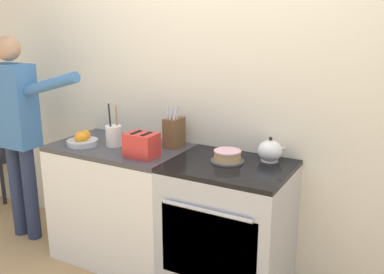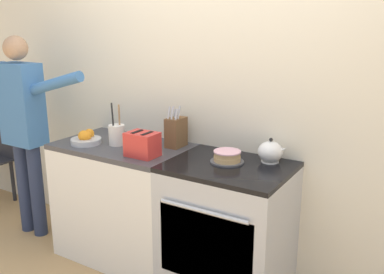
{
  "view_description": "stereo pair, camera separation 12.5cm",
  "coord_description": "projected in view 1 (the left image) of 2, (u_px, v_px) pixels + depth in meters",
  "views": [
    {
      "loc": [
        1.25,
        -2.02,
        1.75
      ],
      "look_at": [
        -0.01,
        0.27,
        1.03
      ],
      "focal_mm": 40.0,
      "sensor_mm": 36.0,
      "label": 1
    },
    {
      "loc": [
        1.36,
        -1.96,
        1.75
      ],
      "look_at": [
        -0.01,
        0.27,
        1.03
      ],
      "focal_mm": 40.0,
      "sensor_mm": 36.0,
      "label": 2
    }
  ],
  "objects": [
    {
      "name": "person_baker",
      "position": [
        17.0,
        122.0,
        3.34
      ],
      "size": [
        0.93,
        0.2,
        1.64
      ],
      "rotation": [
        0.0,
        0.0,
        0.08
      ],
      "color": "#283351",
      "rests_on": "ground_plane"
    },
    {
      "name": "knife_block",
      "position": [
        174.0,
        132.0,
        3.0
      ],
      "size": [
        0.1,
        0.15,
        0.3
      ],
      "color": "brown",
      "rests_on": "counter_cabinet"
    },
    {
      "name": "layer_cake",
      "position": [
        227.0,
        156.0,
        2.7
      ],
      "size": [
        0.21,
        0.21,
        0.07
      ],
      "color": "#4C4C51",
      "rests_on": "stove_range"
    },
    {
      "name": "stove_range",
      "position": [
        228.0,
        228.0,
        2.78
      ],
      "size": [
        0.76,
        0.63,
        0.88
      ],
      "color": "#B7BABF",
      "rests_on": "ground_plane"
    },
    {
      "name": "counter_cabinet",
      "position": [
        122.0,
        202.0,
        3.18
      ],
      "size": [
        0.96,
        0.6,
        0.88
      ],
      "color": "white",
      "rests_on": "ground_plane"
    },
    {
      "name": "fruit_bowl",
      "position": [
        82.0,
        140.0,
        3.06
      ],
      "size": [
        0.22,
        0.22,
        0.1
      ],
      "color": "#B7BABF",
      "rests_on": "counter_cabinet"
    },
    {
      "name": "tea_kettle",
      "position": [
        270.0,
        151.0,
        2.71
      ],
      "size": [
        0.19,
        0.16,
        0.16
      ],
      "color": "white",
      "rests_on": "stove_range"
    },
    {
      "name": "toaster",
      "position": [
        142.0,
        145.0,
        2.79
      ],
      "size": [
        0.22,
        0.15,
        0.16
      ],
      "color": "red",
      "rests_on": "counter_cabinet"
    },
    {
      "name": "wall_back",
      "position": [
        218.0,
        88.0,
        2.93
      ],
      "size": [
        8.0,
        0.04,
        2.6
      ],
      "color": "silver",
      "rests_on": "ground_plane"
    },
    {
      "name": "utensil_crock",
      "position": [
        114.0,
        135.0,
        3.03
      ],
      "size": [
        0.12,
        0.12,
        0.31
      ],
      "color": "silver",
      "rests_on": "counter_cabinet"
    }
  ]
}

